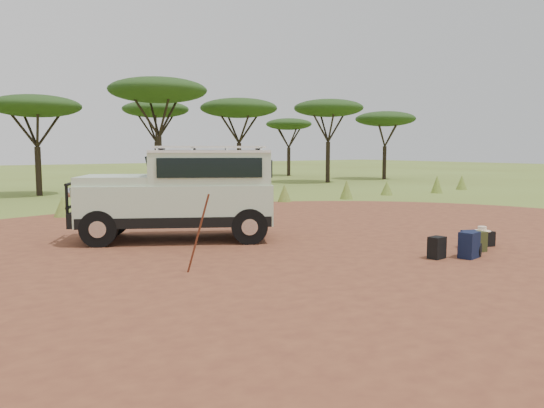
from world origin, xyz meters
TOP-DOWN VIEW (x-y plane):
  - ground at (0.00, 0.00)m, footprint 140.00×140.00m
  - dirt_clearing at (0.00, 0.00)m, footprint 23.00×23.00m
  - grass_fringe at (0.12, 8.67)m, footprint 36.60×1.60m
  - acacia_treeline at (0.75, 19.81)m, footprint 46.70×13.20m
  - safari_vehicle at (-1.56, 2.90)m, footprint 5.05×3.89m
  - walking_staff at (-2.91, -0.57)m, footprint 0.32×0.40m
  - backpack_black at (1.72, -2.19)m, footprint 0.36×0.28m
  - backpack_navy at (2.31, -2.52)m, footprint 0.47×0.38m
  - backpack_olive at (3.07, -2.22)m, footprint 0.36×0.29m
  - duffel_navy at (3.33, -1.85)m, footprint 0.43×0.38m
  - hard_case at (3.75, -1.85)m, footprint 0.56×0.45m
  - stuff_sack at (2.57, -2.47)m, footprint 0.39×0.39m
  - safari_hat at (3.75, -1.85)m, footprint 0.39×0.39m

SIDE VIEW (x-z plane):
  - ground at x=0.00m, z-range 0.00..0.00m
  - dirt_clearing at x=0.00m, z-range 0.00..0.01m
  - stuff_sack at x=2.57m, z-range 0.00..0.29m
  - hard_case at x=3.75m, z-range 0.00..0.35m
  - duffel_navy at x=3.33m, z-range 0.00..0.40m
  - backpack_olive at x=3.07m, z-range 0.00..0.45m
  - backpack_black at x=1.72m, z-range 0.00..0.46m
  - backpack_navy at x=2.31m, z-range 0.00..0.55m
  - safari_hat at x=3.75m, z-range 0.34..0.45m
  - grass_fringe at x=0.12m, z-range -0.05..0.85m
  - walking_staff at x=-2.91m, z-range 0.00..1.46m
  - safari_vehicle at x=-1.56m, z-range -0.04..2.28m
  - acacia_treeline at x=0.75m, z-range 1.74..8.00m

